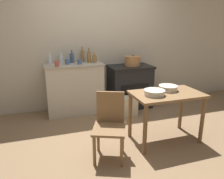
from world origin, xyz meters
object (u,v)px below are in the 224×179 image
at_px(mixing_bowl_small, 154,92).
at_px(bottle_center, 82,56).
at_px(cup_mid_right, 68,62).
at_px(cup_far_right, 80,62).
at_px(stove, 130,86).
at_px(bottle_center_right, 89,57).
at_px(work_table, 166,101).
at_px(stock_pot, 133,61).
at_px(bottle_center_left, 72,58).
at_px(bottle_left, 94,59).
at_px(cup_right, 57,64).
at_px(bottle_far_left, 50,59).
at_px(mixing_bowl_large, 168,88).
at_px(bottle_mid_left, 61,59).
at_px(flour_sack, 129,106).
at_px(chair, 110,124).

height_order(mixing_bowl_small, bottle_center, bottle_center).
bearing_deg(cup_mid_right, cup_far_right, -11.26).
distance_m(stove, bottle_center_right, 1.04).
relative_size(work_table, bottle_center, 3.41).
relative_size(stock_pot, bottle_center_left, 1.33).
xyz_separation_m(bottle_left, bottle_center, (-0.21, 0.14, 0.04)).
bearing_deg(bottle_center, cup_far_right, -112.23).
distance_m(bottle_center, cup_right, 0.63).
xyz_separation_m(bottle_far_left, cup_right, (0.10, -0.28, -0.04)).
bearing_deg(mixing_bowl_small, stove, 79.94).
height_order(mixing_bowl_large, cup_right, cup_right).
height_order(work_table, bottle_mid_left, bottle_mid_left).
xyz_separation_m(bottle_center_right, cup_mid_right, (-0.42, -0.08, -0.06)).
bearing_deg(mixing_bowl_small, bottle_center_right, 109.28).
distance_m(flour_sack, bottle_center_left, 1.42).
height_order(bottle_mid_left, bottle_center, bottle_center).
bearing_deg(chair, cup_mid_right, 123.28).
bearing_deg(stock_pot, cup_mid_right, 179.17).
bearing_deg(cup_right, bottle_center, 34.34).
relative_size(flour_sack, cup_right, 3.73).
bearing_deg(flour_sack, bottle_center_left, 147.65).
relative_size(mixing_bowl_large, bottle_left, 1.50).
bearing_deg(bottle_center_right, bottle_center_left, 167.75).
relative_size(work_table, bottle_far_left, 4.41).
bearing_deg(bottle_center, bottle_left, -34.10).
distance_m(mixing_bowl_large, bottle_center_right, 1.71).
bearing_deg(bottle_center, cup_right, -145.66).
bearing_deg(bottle_left, mixing_bowl_large, -62.13).
bearing_deg(bottle_center_right, flour_sack, -40.05).
bearing_deg(bottle_center_left, chair, -83.66).
relative_size(stove, bottle_center_left, 3.63).
height_order(mixing_bowl_small, cup_right, cup_right).
relative_size(stock_pot, mixing_bowl_large, 1.15).
xyz_separation_m(stove, flour_sack, (-0.19, -0.45, -0.25)).
relative_size(stove, flour_sack, 2.35).
bearing_deg(bottle_far_left, mixing_bowl_large, -43.47).
relative_size(bottle_far_left, bottle_left, 1.22).
bearing_deg(cup_far_right, bottle_mid_left, 143.33).
height_order(mixing_bowl_small, cup_far_right, cup_far_right).
relative_size(stock_pot, cup_far_right, 3.52).
xyz_separation_m(bottle_far_left, bottle_left, (0.82, -0.07, -0.02)).
bearing_deg(bottle_mid_left, stock_pot, -8.47).
bearing_deg(mixing_bowl_small, bottle_far_left, 128.17).
xyz_separation_m(chair, bottle_mid_left, (-0.39, 1.79, 0.59)).
height_order(cup_right, cup_far_right, cup_right).
height_order(chair, mixing_bowl_large, chair).
xyz_separation_m(stove, bottle_left, (-0.72, 0.05, 0.60)).
bearing_deg(flour_sack, cup_far_right, 154.10).
bearing_deg(mixing_bowl_small, bottle_left, 106.33).
bearing_deg(flour_sack, bottle_center_right, 139.95).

